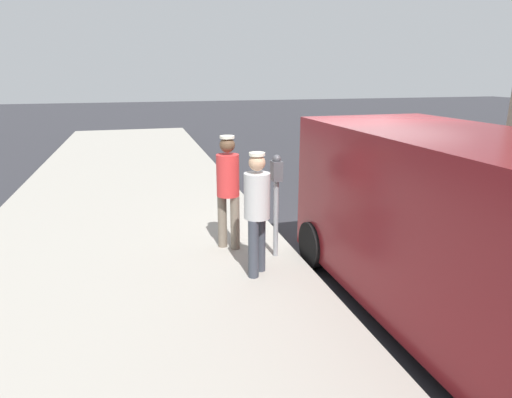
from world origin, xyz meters
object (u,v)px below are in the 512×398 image
pedestrian_in_red (228,185)px  parked_van (478,233)px  parking_meter_near (276,189)px  pedestrian_in_gray (257,207)px

pedestrian_in_red → parked_van: size_ratio=0.33×
parking_meter_near → pedestrian_in_red: pedestrian_in_red is taller
pedestrian_in_red → parked_van: bearing=127.8°
parking_meter_near → pedestrian_in_gray: (0.42, 0.51, -0.08)m
pedestrian_in_red → parked_van: parked_van is taller
parking_meter_near → pedestrian_in_gray: pedestrian_in_gray is taller
pedestrian_in_gray → parked_van: bearing=138.5°
pedestrian_in_gray → parking_meter_near: bearing=-130.0°
parking_meter_near → parked_van: parked_van is taller
parking_meter_near → pedestrian_in_gray: 0.67m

